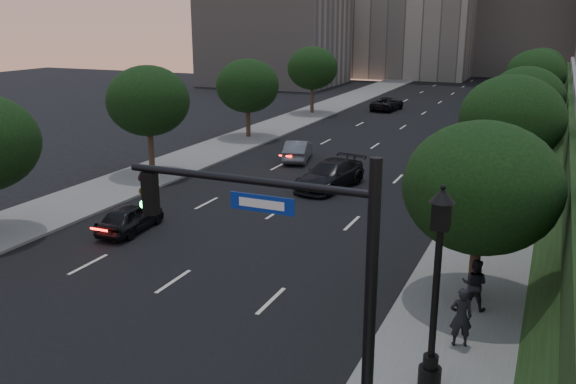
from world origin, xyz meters
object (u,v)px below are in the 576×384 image
at_px(sedan_mid_left, 298,150).
at_px(sedan_far_left, 387,104).
at_px(pedestrian_b, 475,284).
at_px(sedan_near_left, 130,217).
at_px(sedan_near_right, 330,175).
at_px(street_lamp, 435,299).
at_px(pedestrian_c, 502,207).
at_px(pedestrian_a, 461,317).
at_px(sedan_far_right, 460,136).
at_px(traffic_signal_mast, 317,314).

bearing_deg(sedan_mid_left, sedan_far_left, -103.33).
bearing_deg(sedan_mid_left, pedestrian_b, 113.01).
relative_size(sedan_near_left, sedan_far_left, 0.78).
bearing_deg(sedan_mid_left, sedan_near_right, 113.32).
height_order(street_lamp, sedan_near_left, street_lamp).
bearing_deg(pedestrian_c, pedestrian_a, 81.82).
bearing_deg(sedan_far_right, sedan_near_left, -107.34).
xyz_separation_m(sedan_near_right, pedestrian_c, (9.59, -3.05, 0.18)).
bearing_deg(traffic_signal_mast, street_lamp, 65.65).
height_order(street_lamp, pedestrian_c, street_lamp).
xyz_separation_m(sedan_far_left, pedestrian_a, (14.40, -46.19, 0.36)).
bearing_deg(sedan_far_right, traffic_signal_mast, -80.76).
height_order(street_lamp, sedan_near_right, street_lamp).
relative_size(sedan_near_left, pedestrian_c, 2.37).
distance_m(street_lamp, sedan_far_right, 33.08).
distance_m(sedan_near_left, sedan_far_right, 27.95).
height_order(sedan_far_left, sedan_near_right, sedan_near_right).
bearing_deg(traffic_signal_mast, sedan_mid_left, 113.58).
relative_size(sedan_mid_left, sedan_near_right, 0.80).
bearing_deg(sedan_far_left, sedan_near_left, 94.05).
distance_m(sedan_far_left, pedestrian_c, 37.06).
relative_size(street_lamp, pedestrian_b, 3.25).
bearing_deg(sedan_far_left, street_lamp, 111.43).
bearing_deg(pedestrian_b, traffic_signal_mast, 81.21).
distance_m(traffic_signal_mast, sedan_far_right, 36.76).
xyz_separation_m(sedan_mid_left, pedestrian_a, (13.90, -20.79, 0.35)).
bearing_deg(street_lamp, pedestrian_c, 88.17).
bearing_deg(sedan_far_left, pedestrian_a, 112.68).
bearing_deg(pedestrian_b, sedan_near_left, -2.35).
relative_size(sedan_mid_left, pedestrian_c, 2.64).
xyz_separation_m(sedan_near_left, sedan_far_left, (0.95, 41.64, 0.03)).
distance_m(traffic_signal_mast, pedestrian_c, 18.64).
xyz_separation_m(street_lamp, pedestrian_a, (0.39, 2.45, -1.58)).
bearing_deg(sedan_near_left, sedan_far_right, -117.24).
distance_m(sedan_far_right, pedestrian_c, 18.82).
xyz_separation_m(street_lamp, sedan_far_right, (-4.13, 32.77, -1.84)).
height_order(sedan_far_left, pedestrian_c, pedestrian_c).
distance_m(sedan_near_left, sedan_far_left, 41.65).
bearing_deg(sedan_far_right, sedan_mid_left, -129.09).
bearing_deg(pedestrian_a, sedan_near_right, -77.74).
xyz_separation_m(sedan_far_left, pedestrian_c, (14.48, -34.11, 0.27)).
relative_size(sedan_far_left, pedestrian_b, 2.88).
height_order(sedan_far_left, pedestrian_b, pedestrian_b).
height_order(sedan_mid_left, sedan_far_left, sedan_mid_left).
bearing_deg(street_lamp, pedestrian_a, 81.07).
relative_size(sedan_mid_left, sedan_far_right, 0.92).
height_order(sedan_mid_left, pedestrian_a, pedestrian_a).
bearing_deg(sedan_near_right, sedan_far_left, 109.26).
bearing_deg(pedestrian_b, sedan_far_left, -66.74).
bearing_deg(pedestrian_c, pedestrian_b, 82.04).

